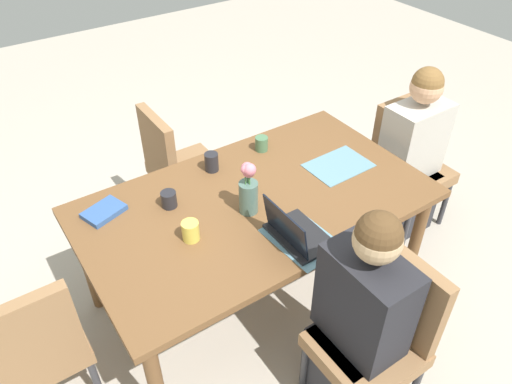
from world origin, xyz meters
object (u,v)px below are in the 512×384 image
at_px(dining_table, 256,210).
at_px(person_head_left_left_mid, 409,162).
at_px(flower_vase, 248,189).
at_px(laptop_far_left_near, 296,233).
at_px(chair_far_left_near, 380,331).
at_px(chair_head_left_left_mid, 406,157).
at_px(coffee_mug_near_right, 261,144).
at_px(coffee_mug_centre_left, 212,162).
at_px(book_red_cover, 104,212).
at_px(person_far_left_near, 359,326).
at_px(coffee_mug_near_left, 191,231).
at_px(coffee_mug_centre_right, 169,199).
at_px(chair_near_right_near, 177,165).
at_px(chair_head_right_left_far, 32,346).

height_order(dining_table, person_head_left_left_mid, person_head_left_left_mid).
relative_size(flower_vase, laptop_far_left_near, 0.94).
height_order(chair_far_left_near, person_head_left_left_mid, person_head_left_left_mid).
bearing_deg(chair_head_left_left_mid, coffee_mug_near_right, -18.61).
bearing_deg(dining_table, coffee_mug_centre_left, -80.82).
relative_size(dining_table, coffee_mug_near_right, 21.08).
distance_m(flower_vase, book_red_cover, 0.75).
relative_size(person_far_left_near, flower_vase, 3.99).
bearing_deg(dining_table, flower_vase, 33.43).
xyz_separation_m(chair_far_left_near, coffee_mug_near_right, (-0.19, -1.23, 0.29)).
bearing_deg(person_head_left_left_mid, laptop_far_left_near, 15.24).
xyz_separation_m(coffee_mug_near_left, coffee_mug_centre_right, (-0.02, -0.28, -0.01)).
bearing_deg(person_far_left_near, dining_table, -87.89).
bearing_deg(chair_head_left_left_mid, book_red_cover, -8.42).
relative_size(dining_table, chair_head_left_left_mid, 2.05).
relative_size(person_far_left_near, book_red_cover, 5.97).
bearing_deg(book_red_cover, chair_near_right_near, -160.11).
relative_size(coffee_mug_near_left, book_red_cover, 0.51).
bearing_deg(person_head_left_left_mid, coffee_mug_centre_right, -8.34).
distance_m(dining_table, chair_near_right_near, 0.87).
bearing_deg(chair_near_right_near, coffee_mug_centre_left, 90.69).
bearing_deg(dining_table, person_head_left_left_mid, 178.71).
relative_size(coffee_mug_near_left, coffee_mug_near_right, 1.16).
height_order(chair_head_left_left_mid, person_head_left_left_mid, person_head_left_left_mid).
distance_m(coffee_mug_near_left, coffee_mug_centre_right, 0.28).
distance_m(chair_far_left_near, coffee_mug_centre_right, 1.22).
height_order(chair_head_right_left_far, coffee_mug_near_left, chair_head_right_left_far).
bearing_deg(dining_table, person_far_left_near, 92.11).
distance_m(person_far_left_near, chair_head_right_left_far, 1.47).
distance_m(coffee_mug_near_right, book_red_cover, 1.00).
xyz_separation_m(person_far_left_near, chair_head_left_left_mid, (-1.24, -0.85, -0.03)).
bearing_deg(dining_table, coffee_mug_near_right, -128.05).
relative_size(coffee_mug_near_right, book_red_cover, 0.44).
distance_m(dining_table, person_head_left_left_mid, 1.22).
relative_size(chair_head_left_left_mid, chair_near_right_near, 1.00).
bearing_deg(coffee_mug_near_right, person_far_left_near, 77.30).
bearing_deg(coffee_mug_near_right, person_head_left_left_mid, 156.22).
bearing_deg(dining_table, chair_head_right_left_far, 2.34).
bearing_deg(chair_head_left_left_mid, coffee_mug_centre_right, -5.52).
distance_m(flower_vase, laptop_far_left_near, 0.33).
relative_size(chair_far_left_near, flower_vase, 3.00).
bearing_deg(person_far_left_near, coffee_mug_near_left, -57.83).
height_order(flower_vase, coffee_mug_centre_right, flower_vase).
relative_size(chair_near_right_near, coffee_mug_centre_right, 10.28).
xyz_separation_m(chair_far_left_near, chair_head_right_left_far, (1.34, -0.81, 0.00)).
xyz_separation_m(chair_head_left_left_mid, chair_near_right_near, (1.33, -0.80, 0.00)).
height_order(chair_head_left_left_mid, book_red_cover, chair_head_left_left_mid).
relative_size(person_far_left_near, person_head_left_left_mid, 1.00).
height_order(coffee_mug_near_left, coffee_mug_centre_left, coffee_mug_centre_left).
bearing_deg(chair_far_left_near, coffee_mug_near_left, -55.94).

